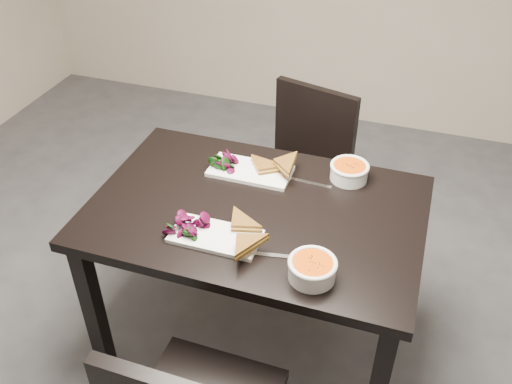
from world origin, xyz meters
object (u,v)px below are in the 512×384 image
(soup_bowl_near, at_px, (312,268))
(soup_bowl_far, at_px, (349,171))
(plate_near, at_px, (216,236))
(table, at_px, (256,228))
(chair_far, at_px, (302,165))
(plate_far, at_px, (250,171))

(soup_bowl_near, height_order, soup_bowl_far, soup_bowl_near)
(plate_near, bearing_deg, soup_bowl_far, 53.31)
(plate_near, distance_m, soup_bowl_near, 0.36)
(table, distance_m, soup_bowl_far, 0.42)
(table, bearing_deg, chair_far, 89.91)
(chair_far, bearing_deg, plate_near, -80.37)
(table, xyz_separation_m, plate_near, (-0.08, -0.20, 0.11))
(table, distance_m, plate_near, 0.24)
(soup_bowl_near, distance_m, soup_bowl_far, 0.56)
(soup_bowl_near, xyz_separation_m, soup_bowl_far, (0.01, 0.56, -0.00))
(table, xyz_separation_m, soup_bowl_far, (0.28, 0.28, 0.14))
(soup_bowl_near, bearing_deg, soup_bowl_far, 89.15)
(plate_far, bearing_deg, soup_bowl_near, -52.50)
(chair_far, xyz_separation_m, soup_bowl_far, (0.28, -0.42, 0.30))
(plate_far, relative_size, soup_bowl_far, 2.14)
(plate_near, bearing_deg, soup_bowl_near, -12.04)
(chair_far, bearing_deg, plate_far, -85.80)
(chair_far, height_order, plate_far, chair_far)
(chair_far, relative_size, plate_far, 2.64)
(plate_far, height_order, soup_bowl_far, soup_bowl_far)
(chair_far, xyz_separation_m, plate_far, (-0.09, -0.50, 0.27))
(plate_far, bearing_deg, chair_far, 79.61)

